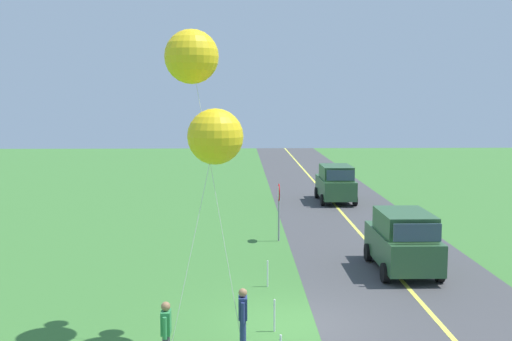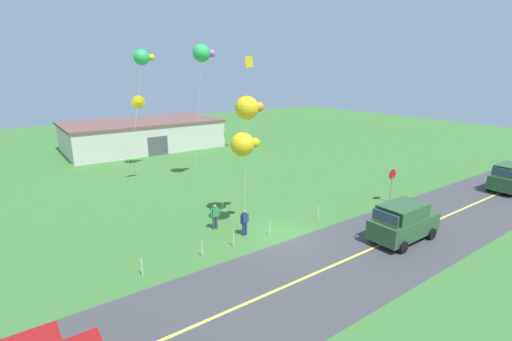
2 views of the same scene
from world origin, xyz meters
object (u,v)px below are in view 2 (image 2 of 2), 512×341
car_parked_east_far (511,177)px  kite_orange_near (249,64)px  car_suv_foreground (403,222)px  warehouse_distant (143,134)px  stop_sign (392,179)px  person_adult_near (215,216)px  kite_green_far (202,53)px  kite_blue_mid (248,108)px  kite_red_low (243,144)px  kite_pink_drift (139,103)px  person_adult_companion (245,222)px  kite_yellow_high (142,57)px

car_parked_east_far → kite_orange_near: bearing=110.2°
car_suv_foreground → warehouse_distant: size_ratio=0.24×
car_parked_east_far → stop_sign: (-10.27, 4.09, 0.65)m
stop_sign → person_adult_near: size_ratio=1.60×
person_adult_near → car_parked_east_far: bearing=35.6°
kite_green_far → person_adult_near: bearing=-115.3°
car_parked_east_far → kite_blue_mid: size_ratio=0.54×
kite_red_low → kite_pink_drift: kite_pink_drift is taller
person_adult_companion → kite_green_far: (3.02, 10.30, 9.99)m
person_adult_companion → kite_blue_mid: (1.17, 1.29, 6.52)m
stop_sign → kite_green_far: size_ratio=0.22×
person_adult_near → kite_blue_mid: 6.88m
kite_red_low → kite_blue_mid: (0.75, 0.62, 2.00)m
person_adult_companion → person_adult_near: bearing=150.0°
kite_orange_near → warehouse_distant: (-9.46, 9.99, -8.55)m
car_suv_foreground → kite_red_low: (-6.61, 6.55, 4.23)m
stop_sign → warehouse_distant: 31.41m
car_parked_east_far → person_adult_near: 24.45m
kite_pink_drift → kite_yellow_high: bearing=63.5°
person_adult_near → kite_red_low: 4.86m
car_suv_foreground → kite_red_low: kite_red_low is taller
kite_red_low → warehouse_distant: kite_red_low is taller
person_adult_companion → kite_blue_mid: 6.75m
stop_sign → kite_orange_near: kite_orange_near is taller
kite_blue_mid → kite_orange_near: 21.40m
car_parked_east_far → kite_pink_drift: bearing=141.8°
kite_red_low → kite_yellow_high: (-0.02, 16.04, 5.29)m
person_adult_companion → kite_pink_drift: bearing=128.1°
kite_red_low → kite_green_far: 11.38m
car_parked_east_far → kite_red_low: bearing=163.6°
car_suv_foreground → kite_yellow_high: kite_yellow_high is taller
kite_blue_mid → stop_sign: bearing=-15.3°
kite_yellow_high → kite_pink_drift: 5.55m
kite_orange_near → car_suv_foreground: bearing=-104.3°
stop_sign → person_adult_companion: 12.14m
car_suv_foreground → kite_orange_near: (6.27, 24.56, 9.15)m
person_adult_companion → kite_pink_drift: 14.43m
car_parked_east_far → person_adult_companion: car_parked_east_far is taller
person_adult_near → person_adult_companion: bearing=-7.9°
kite_pink_drift → warehouse_distant: 17.42m
person_adult_companion → kite_yellow_high: kite_yellow_high is taller
person_adult_near → kite_green_far: bearing=118.3°
kite_green_far → kite_red_low: bearing=-105.2°
kite_yellow_high → kite_pink_drift: bearing=-116.5°
kite_yellow_high → person_adult_near: bearing=-95.3°
kite_red_low → kite_pink_drift: 12.54m
person_adult_companion → kite_yellow_high: (0.39, 16.71, 9.80)m
stop_sign → kite_blue_mid: 12.53m
kite_pink_drift → kite_orange_near: kite_orange_near is taller
car_suv_foreground → kite_pink_drift: kite_pink_drift is taller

